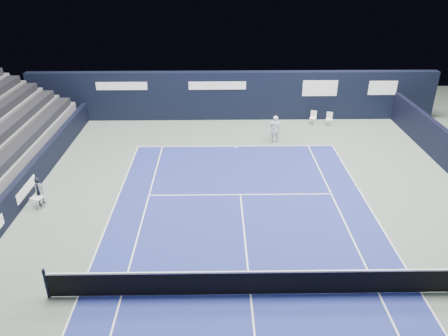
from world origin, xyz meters
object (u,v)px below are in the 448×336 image
object	(u,v)px
folding_chair_back_a	(313,115)
folding_chair_back_b	(329,118)
tennis_player	(275,129)
tennis_net	(251,282)
line_judge_chair	(38,194)

from	to	relation	value
folding_chair_back_a	folding_chair_back_b	bearing A→B (deg)	4.12
folding_chair_back_a	tennis_player	world-z (taller)	tennis_player
tennis_net	tennis_player	distance (m)	12.74
folding_chair_back_a	tennis_net	distance (m)	16.30
tennis_player	folding_chair_back_a	bearing A→B (deg)	46.30
folding_chair_back_a	line_judge_chair	size ratio (longest dim) A/B	0.80
folding_chair_back_a	folding_chair_back_b	size ratio (longest dim) A/B	1.00
line_judge_chair	tennis_net	world-z (taller)	tennis_net
tennis_net	tennis_player	xyz separation A→B (m)	(2.26, 12.53, 0.28)
folding_chair_back_b	folding_chair_back_a	bearing A→B (deg)	-177.25
folding_chair_back_b	tennis_net	world-z (taller)	tennis_net
line_judge_chair	tennis_player	distance (m)	12.95
tennis_player	folding_chair_back_b	bearing A→B (deg)	35.19
tennis_net	tennis_player	bearing A→B (deg)	79.76
tennis_player	tennis_net	bearing A→B (deg)	-100.24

